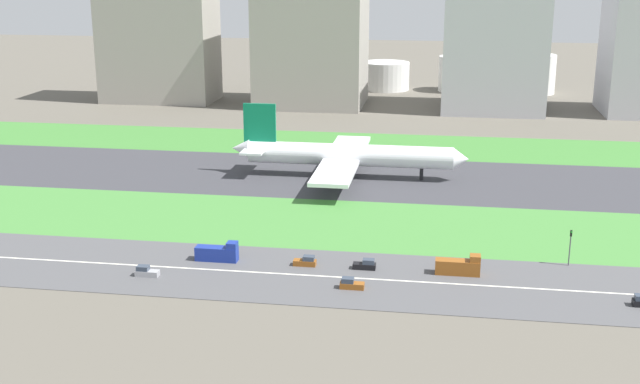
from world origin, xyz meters
The scene contains 20 objects.
ground_plane centered at (0.00, 0.00, 0.00)m, with size 800.00×800.00×0.00m, color #5B564C.
runway centered at (0.00, 0.00, 0.05)m, with size 280.00×46.00×0.10m, color #38383D.
grass_median_north centered at (0.00, 41.00, 0.05)m, with size 280.00×36.00×0.10m, color #3D7A33.
grass_median_south centered at (0.00, -41.00, 0.05)m, with size 280.00×36.00×0.10m, color #427F38.
highway centered at (0.00, -73.00, 0.05)m, with size 280.00×28.00×0.10m, color #4C4C4F.
highway_centerline centered at (0.00, -73.00, 0.11)m, with size 266.00×0.50×0.01m, color silver.
airliner centered at (2.52, 0.00, 6.23)m, with size 65.00×56.00×19.70m.
truck_0 centered at (33.25, -68.00, 1.67)m, with size 8.40×2.50×4.00m.
truck_1 centered at (-13.84, -68.00, 1.67)m, with size 8.40×2.50×4.00m.
car_2 centered at (15.48, -68.00, 0.92)m, with size 4.40×1.80×2.00m.
car_1 centered at (13.85, -78.00, 0.92)m, with size 4.40×1.80×2.00m.
car_3 centered at (-25.01, -78.00, 0.92)m, with size 4.40×1.80×2.00m.
car_4 centered at (3.81, -68.00, 0.92)m, with size 4.40×1.80×2.00m.
traffic_light centered at (54.46, -60.01, 4.29)m, with size 0.36×0.50×7.20m.
terminal_building centered at (-90.00, 114.00, 27.80)m, with size 46.20×26.13×55.60m, color #9E998E.
hangar_building centered at (-25.23, 114.00, 27.23)m, with size 42.81×37.71×54.47m, color #9E998E.
office_tower centered at (47.28, 114.00, 25.13)m, with size 39.08×38.67×50.26m, color #B2B2B7.
fuel_tank_west centered at (1.50, 159.00, 6.30)m, with size 22.09×22.09×12.61m, color silver.
fuel_tank_centre centered at (35.43, 159.00, 7.92)m, with size 19.29×19.29×15.84m, color silver.
fuel_tank_east centered at (66.56, 159.00, 8.58)m, with size 21.80×21.80×17.15m, color silver.
Camera 1 is at (29.34, -213.42, 57.33)m, focal length 45.41 mm.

